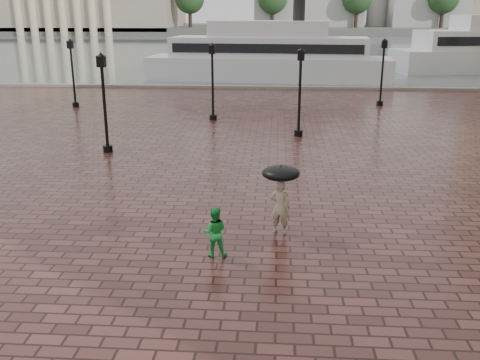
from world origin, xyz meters
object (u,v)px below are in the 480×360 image
object	(u,v)px
street_lamps	(219,82)
adult_pedestrian	(280,207)
child_pedestrian	(215,232)
ferry_near	(269,56)

from	to	relation	value
street_lamps	adult_pedestrian	xyz separation A→B (m)	(3.60, -16.63, -1.51)
adult_pedestrian	child_pedestrian	xyz separation A→B (m)	(-1.73, -1.68, -0.13)
street_lamps	child_pedestrian	bearing A→B (deg)	-84.18
ferry_near	street_lamps	bearing A→B (deg)	-92.45
child_pedestrian	street_lamps	bearing A→B (deg)	-87.93
street_lamps	ferry_near	world-z (taller)	ferry_near
adult_pedestrian	ferry_near	world-z (taller)	ferry_near
street_lamps	adult_pedestrian	size ratio (longest dim) A/B	13.10
child_pedestrian	ferry_near	bearing A→B (deg)	-94.78
ferry_near	child_pedestrian	bearing A→B (deg)	-86.20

